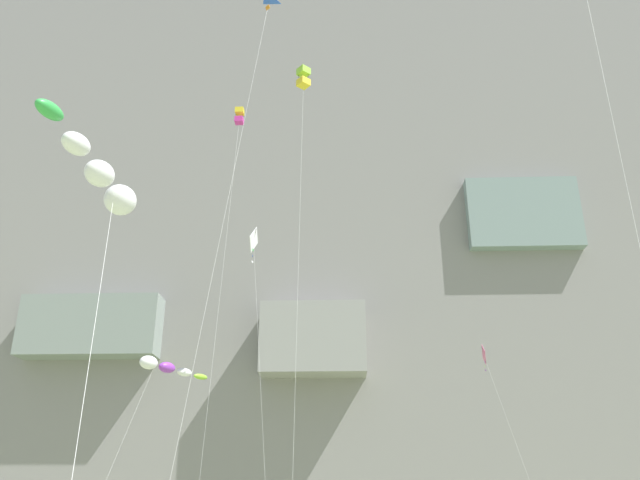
{
  "coord_description": "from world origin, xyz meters",
  "views": [
    {
      "loc": [
        2.95,
        -5.72,
        1.66
      ],
      "look_at": [
        1.79,
        24.8,
        14.11
      ],
      "focal_mm": 35.76,
      "sensor_mm": 36.0,
      "label": 1
    }
  ],
  "objects_px": {
    "kite_box_near_cliff": "(303,80)",
    "kite_box_high_left": "(239,118)",
    "kite_diamond_mid_center": "(487,364)",
    "kite_delta_low_right": "(258,35)",
    "kite_windsock_low_center": "(101,176)",
    "kite_diamond_mid_right": "(254,246)",
    "kite_windsock_front_field": "(165,367)"
  },
  "relations": [
    {
      "from": "kite_box_high_left",
      "to": "kite_windsock_low_center",
      "type": "relative_size",
      "value": 3.12
    },
    {
      "from": "kite_box_near_cliff",
      "to": "kite_diamond_mid_center",
      "type": "distance_m",
      "value": 22.27
    },
    {
      "from": "kite_delta_low_right",
      "to": "kite_box_near_cliff",
      "type": "bearing_deg",
      "value": 56.29
    },
    {
      "from": "kite_windsock_front_field",
      "to": "kite_diamond_mid_right",
      "type": "bearing_deg",
      "value": -9.95
    },
    {
      "from": "kite_delta_low_right",
      "to": "kite_box_high_left",
      "type": "height_order",
      "value": "kite_box_high_left"
    },
    {
      "from": "kite_diamond_mid_right",
      "to": "kite_diamond_mid_center",
      "type": "relative_size",
      "value": 1.74
    },
    {
      "from": "kite_delta_low_right",
      "to": "kite_windsock_front_field",
      "type": "xyz_separation_m",
      "value": [
        -7.8,
        15.78,
        -14.4
      ]
    },
    {
      "from": "kite_box_high_left",
      "to": "kite_windsock_low_center",
      "type": "height_order",
      "value": "kite_box_high_left"
    },
    {
      "from": "kite_diamond_mid_center",
      "to": "kite_windsock_low_center",
      "type": "height_order",
      "value": "kite_diamond_mid_center"
    },
    {
      "from": "kite_diamond_mid_center",
      "to": "kite_windsock_front_field",
      "type": "xyz_separation_m",
      "value": [
        -21.69,
        -0.5,
        -0.13
      ]
    },
    {
      "from": "kite_box_high_left",
      "to": "kite_windsock_front_field",
      "type": "height_order",
      "value": "kite_box_high_left"
    },
    {
      "from": "kite_box_near_cliff",
      "to": "kite_windsock_front_field",
      "type": "bearing_deg",
      "value": 128.55
    },
    {
      "from": "kite_windsock_front_field",
      "to": "kite_windsock_low_center",
      "type": "bearing_deg",
      "value": -78.01
    },
    {
      "from": "kite_delta_low_right",
      "to": "kite_windsock_low_center",
      "type": "bearing_deg",
      "value": -97.32
    },
    {
      "from": "kite_box_near_cliff",
      "to": "kite_diamond_mid_right",
      "type": "xyz_separation_m",
      "value": [
        -4.16,
        11.5,
        -5.53
      ]
    },
    {
      "from": "kite_delta_low_right",
      "to": "kite_diamond_mid_right",
      "type": "distance_m",
      "value": 16.07
    },
    {
      "from": "kite_diamond_mid_right",
      "to": "kite_box_near_cliff",
      "type": "bearing_deg",
      "value": -70.13
    },
    {
      "from": "kite_box_near_cliff",
      "to": "kite_diamond_mid_right",
      "type": "bearing_deg",
      "value": 109.87
    },
    {
      "from": "kite_box_near_cliff",
      "to": "kite_windsock_front_field",
      "type": "xyz_separation_m",
      "value": [
        -9.98,
        12.52,
        -13.89
      ]
    },
    {
      "from": "kite_diamond_mid_center",
      "to": "kite_diamond_mid_right",
      "type": "bearing_deg",
      "value": -174.51
    },
    {
      "from": "kite_box_high_left",
      "to": "kite_diamond_mid_right",
      "type": "distance_m",
      "value": 11.4
    },
    {
      "from": "kite_box_near_cliff",
      "to": "kite_box_high_left",
      "type": "xyz_separation_m",
      "value": [
        -5.9,
        12.45,
        5.7
      ]
    },
    {
      "from": "kite_delta_low_right",
      "to": "kite_windsock_front_field",
      "type": "bearing_deg",
      "value": 116.3
    },
    {
      "from": "kite_box_near_cliff",
      "to": "kite_diamond_mid_right",
      "type": "relative_size",
      "value": 1.24
    },
    {
      "from": "kite_delta_low_right",
      "to": "kite_diamond_mid_center",
      "type": "xyz_separation_m",
      "value": [
        13.88,
        16.29,
        -14.27
      ]
    },
    {
      "from": "kite_diamond_mid_right",
      "to": "kite_windsock_front_field",
      "type": "bearing_deg",
      "value": 170.05
    },
    {
      "from": "kite_diamond_mid_center",
      "to": "kite_box_near_cliff",
      "type": "bearing_deg",
      "value": -131.95
    },
    {
      "from": "kite_windsock_low_center",
      "to": "kite_delta_low_right",
      "type": "bearing_deg",
      "value": 82.68
    },
    {
      "from": "kite_delta_low_right",
      "to": "kite_windsock_low_center",
      "type": "xyz_separation_m",
      "value": [
        -1.68,
        -13.04,
        -15.25
      ]
    },
    {
      "from": "kite_box_high_left",
      "to": "kite_diamond_mid_center",
      "type": "distance_m",
      "value": 26.24
    },
    {
      "from": "kite_diamond_mid_center",
      "to": "kite_windsock_front_field",
      "type": "height_order",
      "value": "kite_diamond_mid_center"
    },
    {
      "from": "kite_box_high_left",
      "to": "kite_diamond_mid_center",
      "type": "relative_size",
      "value": 2.66
    }
  ]
}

